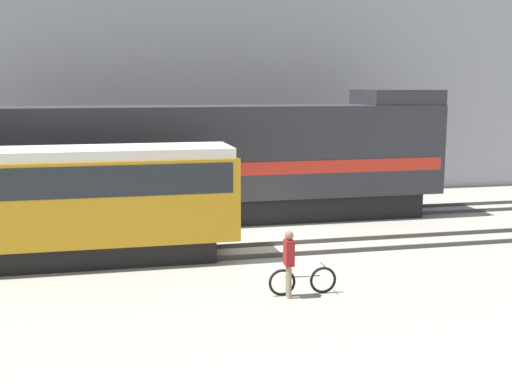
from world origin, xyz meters
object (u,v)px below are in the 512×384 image
object	(u,v)px
person	(289,257)
streetcar	(39,199)
bicycle	(303,281)
freight_locomotive	(203,161)

from	to	relation	value
person	streetcar	bearing A→B (deg)	144.63
streetcar	person	size ratio (longest dim) A/B	6.75
bicycle	freight_locomotive	bearing A→B (deg)	97.17
streetcar	bicycle	bearing A→B (deg)	-32.89
streetcar	bicycle	world-z (taller)	streetcar
freight_locomotive	bicycle	xyz separation A→B (m)	(1.19, -9.47, -2.03)
freight_locomotive	person	xyz separation A→B (m)	(0.78, -9.60, -1.34)
freight_locomotive	streetcar	world-z (taller)	freight_locomotive
streetcar	person	world-z (taller)	streetcar
freight_locomotive	bicycle	world-z (taller)	freight_locomotive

